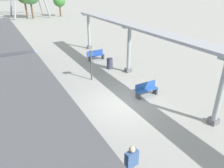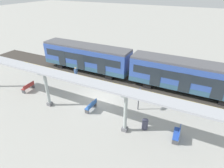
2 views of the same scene
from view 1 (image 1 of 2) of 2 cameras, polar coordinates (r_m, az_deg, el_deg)
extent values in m
plane|color=#A2A19A|center=(12.39, 2.22, -5.62)|extent=(176.00, 176.00, 0.00)
cube|color=yellow|center=(11.28, -13.12, -9.82)|extent=(0.36, 30.32, 0.01)
cube|color=#38332D|center=(11.08, -22.11, -11.95)|extent=(3.20, 42.32, 0.01)
cube|color=#515156|center=(5.08, -19.66, -12.90)|extent=(2.39, 11.81, 0.24)
cube|color=#1E262D|center=(6.03, -5.18, -17.99)|extent=(0.03, 10.86, 0.84)
cube|color=#1E262D|center=(8.61, -13.19, -8.42)|extent=(0.04, 1.10, 2.00)
cube|color=black|center=(9.92, -21.33, -14.37)|extent=(2.21, 0.90, 0.64)
cube|color=#2E4B9A|center=(17.06, -26.98, 7.55)|extent=(2.60, 11.81, 2.60)
cube|color=#2C506D|center=(17.36, -26.32, 4.35)|extent=(2.63, 11.83, 0.55)
cube|color=#1E262D|center=(17.06, -22.82, 9.43)|extent=(0.03, 10.86, 0.84)
cube|color=#1E262D|center=(14.41, -20.77, 4.70)|extent=(0.04, 1.10, 2.00)
cube|color=#1E262D|center=(17.21, -22.48, 7.65)|extent=(0.04, 1.10, 2.00)
cube|color=#1E262D|center=(20.05, -23.73, 9.76)|extent=(0.04, 1.10, 2.00)
cube|color=black|center=(21.14, -26.88, 5.96)|extent=(2.21, 0.90, 0.64)
cube|color=black|center=(14.07, -24.57, -2.61)|extent=(2.21, 0.90, 0.64)
cube|color=slate|center=(11.95, 25.42, -8.85)|extent=(0.44, 0.44, 0.30)
cylinder|color=#9EA9A7|center=(11.15, 27.05, -1.47)|extent=(0.28, 0.28, 3.14)
cube|color=slate|center=(16.93, 4.33, 3.73)|extent=(0.44, 0.44, 0.30)
cylinder|color=#9EA9A7|center=(16.37, 4.53, 9.33)|extent=(0.28, 0.28, 3.14)
cube|color=#9EA9A7|center=(16.00, 4.74, 14.94)|extent=(1.10, 0.36, 0.12)
cube|color=slate|center=(23.31, -6.01, 9.77)|extent=(0.44, 0.44, 0.30)
cylinder|color=#9EA9A7|center=(22.91, -6.21, 13.91)|extent=(0.28, 0.28, 3.14)
cube|color=#9EA9A7|center=(22.65, -6.41, 17.94)|extent=(1.10, 0.36, 0.12)
cube|color=#A8AAB2|center=(12.76, 15.37, 12.10)|extent=(1.20, 24.39, 0.16)
cube|color=#264AA4|center=(19.52, -4.18, 7.62)|extent=(1.52, 0.52, 0.04)
cube|color=#264AA4|center=(19.62, -4.46, 8.37)|extent=(1.50, 0.14, 0.40)
cube|color=#4C4C51|center=(19.90, -2.44, 7.31)|extent=(0.12, 0.40, 0.42)
cube|color=#4C4C51|center=(19.31, -5.92, 6.63)|extent=(0.12, 0.40, 0.42)
cube|color=#2A59A7|center=(13.30, 9.32, -1.50)|extent=(1.50, 0.45, 0.04)
cube|color=#2A59A7|center=(13.33, 8.89, -0.34)|extent=(1.50, 0.07, 0.40)
cube|color=#4C4C51|center=(13.80, 11.45, -1.72)|extent=(0.10, 0.40, 0.42)
cube|color=#4C4C51|center=(13.03, 6.93, -3.07)|extent=(0.10, 0.40, 0.42)
cylinder|color=#3E3F55|center=(17.47, -0.64, 5.49)|extent=(0.48, 0.48, 0.86)
cylinder|color=#4C4C51|center=(15.19, -5.59, 4.93)|extent=(0.10, 0.10, 2.20)
cube|color=#284C9E|center=(14.91, -5.72, 7.99)|extent=(0.56, 0.04, 0.36)
cube|color=#3B5A8E|center=(7.55, 5.25, -19.22)|extent=(0.48, 0.26, 0.60)
sphere|color=beige|center=(7.28, 5.38, -16.94)|extent=(0.22, 0.22, 0.22)
cylinder|color=brown|center=(46.75, -21.87, 17.73)|extent=(0.32, 0.32, 3.02)
cylinder|color=brown|center=(47.80, -13.62, 18.35)|extent=(0.32, 0.32, 2.10)
sphere|color=#3C7E37|center=(47.61, -13.89, 20.76)|extent=(2.44, 2.44, 2.44)
cylinder|color=brown|center=(46.37, -20.54, 17.86)|extent=(0.32, 0.32, 2.98)
camera|label=2|loc=(26.11, 22.69, 32.73)|focal=29.76mm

